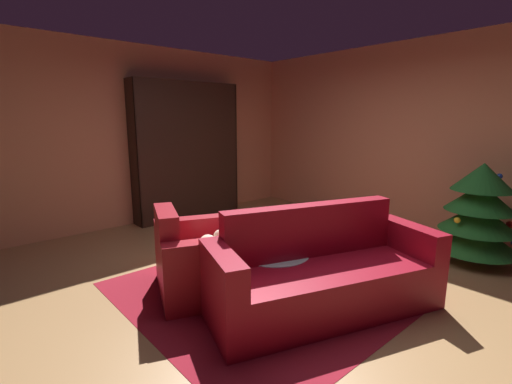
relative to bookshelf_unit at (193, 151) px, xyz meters
name	(u,v)px	position (x,y,z in m)	size (l,w,h in m)	color
ground_plane	(288,281)	(2.90, -0.69, -1.12)	(7.44, 7.44, 0.00)	#A87C4C
wall_back	(421,138)	(2.90, 2.05, 0.26)	(6.32, 0.06, 2.76)	tan
wall_left	(147,136)	(-0.23, -0.69, 0.26)	(0.06, 5.55, 2.76)	tan
area_rug	(253,294)	(2.87, -1.14, -1.12)	(2.50, 2.16, 0.01)	maroon
bookshelf_unit	(193,151)	(0.00, 0.00, 0.00)	(0.32, 1.86, 2.24)	black
armchair_red	(197,261)	(2.44, -1.50, -0.82)	(1.17, 1.07, 0.84)	maroon
couch_red	(323,276)	(3.47, -0.87, -0.81)	(1.36, 2.15, 0.90)	maroon
coffee_table	(274,257)	(3.02, -1.02, -0.74)	(0.66, 0.66, 0.43)	black
book_stack_on_table	(277,249)	(3.03, -0.99, -0.65)	(0.19, 0.17, 0.09)	red
bottle_on_table	(271,237)	(2.87, -0.91, -0.59)	(0.07, 0.07, 0.25)	navy
decorated_tree	(479,213)	(3.96, 1.35, -0.53)	(0.91, 0.91, 1.17)	brown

